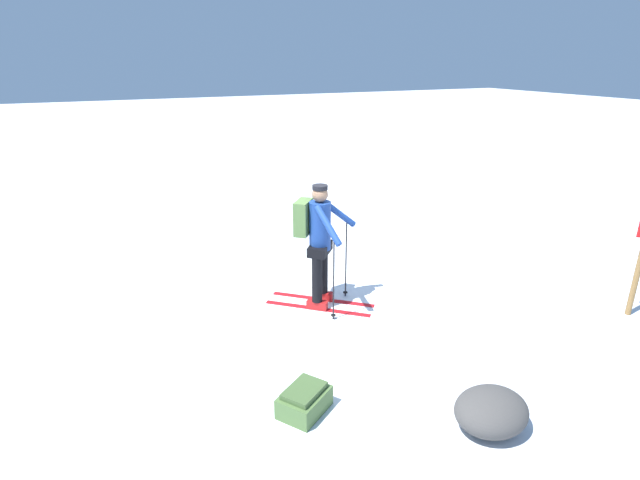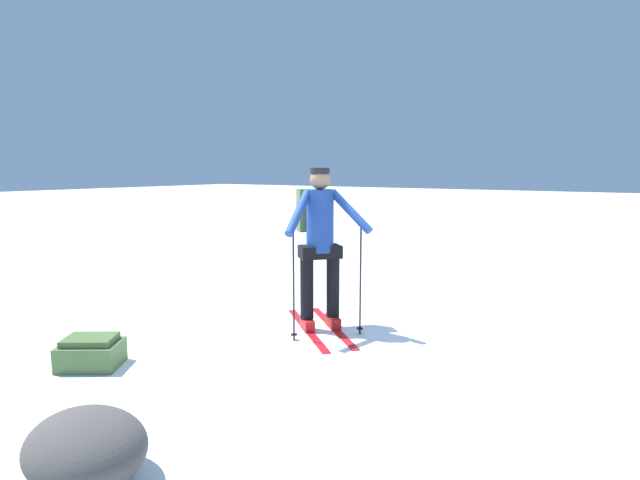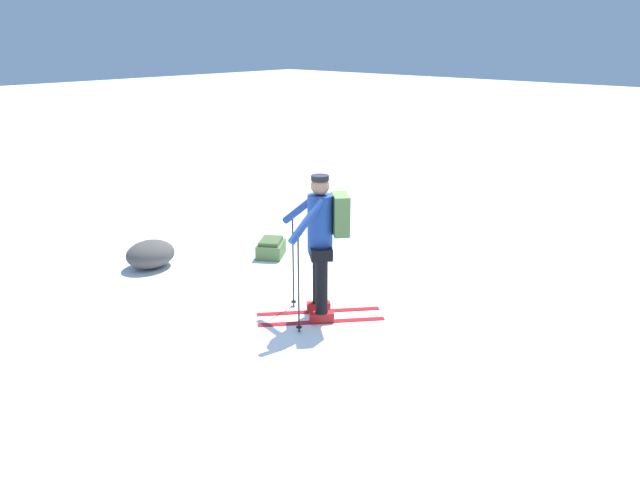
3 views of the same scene
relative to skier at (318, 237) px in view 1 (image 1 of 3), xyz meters
The scene contains 4 objects.
ground_plane 1.08m from the skier, 68.46° to the left, with size 80.00×80.00×0.00m, color white.
skier is the anchor object (origin of this frame).
dropped_backpack 2.57m from the skier, 61.97° to the left, with size 0.65×0.62×0.29m.
rock_boulder 3.26m from the skier, 98.01° to the left, with size 0.76×0.64×0.42m, color #474442.
Camera 1 is at (2.70, 5.86, 3.48)m, focal length 28.00 mm.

